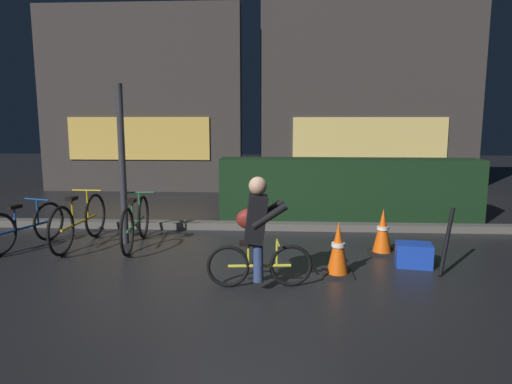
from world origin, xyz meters
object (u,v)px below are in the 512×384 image
object	(u,v)px
traffic_cone_far	(383,232)
parked_bike_leftmost	(25,227)
blue_crate	(414,255)
closed_umbrella	(447,241)
cyclist	(257,232)
traffic_cone_near	(338,249)
parked_bike_center_left	(136,223)
street_post	(122,165)
parked_bike_left_mid	(79,222)

from	to	relation	value
traffic_cone_far	parked_bike_leftmost	bearing A→B (deg)	179.97
blue_crate	closed_umbrella	size ratio (longest dim) A/B	0.52
traffic_cone_far	cyclist	world-z (taller)	cyclist
traffic_cone_far	cyclist	xyz separation A→B (m)	(-1.69, -1.37, 0.32)
traffic_cone_near	blue_crate	size ratio (longest dim) A/B	1.51
parked_bike_center_left	traffic_cone_near	bearing A→B (deg)	-116.65
parked_bike_center_left	traffic_cone_far	distance (m)	3.58
parked_bike_leftmost	traffic_cone_far	xyz separation A→B (m)	(5.16, -0.00, -0.01)
parked_bike_center_left	traffic_cone_far	xyz separation A→B (m)	(3.57, -0.19, -0.04)
street_post	closed_umbrella	distance (m)	4.60
street_post	parked_bike_left_mid	xyz separation A→B (m)	(-0.63, -0.17, -0.83)
parked_bike_center_left	cyclist	world-z (taller)	cyclist
blue_crate	cyclist	world-z (taller)	cyclist
parked_bike_leftmost	traffic_cone_far	size ratio (longest dim) A/B	2.26
street_post	parked_bike_leftmost	size ratio (longest dim) A/B	1.64
parked_bike_left_mid	traffic_cone_far	distance (m)	4.42
parked_bike_center_left	blue_crate	distance (m)	3.93
parked_bike_center_left	blue_crate	size ratio (longest dim) A/B	3.82
parked_bike_left_mid	closed_umbrella	world-z (taller)	parked_bike_left_mid
street_post	parked_bike_left_mid	bearing A→B (deg)	-164.53
traffic_cone_far	closed_umbrella	world-z (taller)	closed_umbrella
traffic_cone_far	cyclist	size ratio (longest dim) A/B	0.51
traffic_cone_near	traffic_cone_far	bearing A→B (deg)	52.39
traffic_cone_near	traffic_cone_far	size ratio (longest dim) A/B	1.03
traffic_cone_near	parked_bike_center_left	bearing A→B (deg)	157.98
street_post	traffic_cone_near	world-z (taller)	street_post
cyclist	closed_umbrella	world-z (taller)	cyclist
street_post	blue_crate	xyz separation A→B (m)	(4.07, -0.90, -1.04)
parked_bike_center_left	closed_umbrella	xyz separation A→B (m)	(4.16, -1.00, 0.05)
traffic_cone_near	cyclist	size ratio (longest dim) A/B	0.53
blue_crate	closed_umbrella	bearing A→B (deg)	-38.86
cyclist	closed_umbrella	size ratio (longest dim) A/B	1.47
traffic_cone_far	traffic_cone_near	bearing A→B (deg)	-127.61
street_post	cyclist	distance (m)	2.77
cyclist	closed_umbrella	xyz separation A→B (m)	(2.28, 0.57, -0.23)
blue_crate	traffic_cone_far	bearing A→B (deg)	116.77
street_post	parked_bike_leftmost	bearing A→B (deg)	-165.93
parked_bike_center_left	closed_umbrella	distance (m)	4.28
parked_bike_center_left	traffic_cone_near	distance (m)	3.06
traffic_cone_far	blue_crate	xyz separation A→B (m)	(0.28, -0.55, -0.16)
traffic_cone_near	cyclist	bearing A→B (deg)	-156.34
cyclist	parked_bike_leftmost	bearing A→B (deg)	153.04
street_post	parked_bike_center_left	world-z (taller)	street_post
blue_crate	parked_bike_center_left	bearing A→B (deg)	169.01
parked_bike_left_mid	traffic_cone_far	size ratio (longest dim) A/B	2.73
parked_bike_leftmost	cyclist	world-z (taller)	cyclist
street_post	parked_bike_center_left	xyz separation A→B (m)	(0.22, -0.15, -0.84)
parked_bike_center_left	blue_crate	world-z (taller)	parked_bike_center_left
parked_bike_leftmost	traffic_cone_near	world-z (taller)	parked_bike_leftmost
traffic_cone_far	cyclist	distance (m)	2.20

